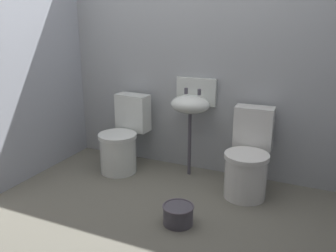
% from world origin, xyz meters
% --- Properties ---
extents(ground_plane, '(3.35, 2.50, 0.08)m').
position_xyz_m(ground_plane, '(0.00, 0.00, -0.04)').
color(ground_plane, slate).
extents(wall_back, '(3.35, 0.10, 2.34)m').
position_xyz_m(wall_back, '(0.00, 1.10, 1.17)').
color(wall_back, '#A4A9AD').
rests_on(wall_back, ground).
extents(wall_left, '(0.10, 2.30, 2.34)m').
position_xyz_m(wall_left, '(-1.52, 0.10, 1.17)').
color(wall_left, '#9EA3AF').
rests_on(wall_left, ground).
extents(toilet_left, '(0.43, 0.61, 0.78)m').
position_xyz_m(toilet_left, '(-0.73, 0.70, 0.32)').
color(toilet_left, white).
rests_on(toilet_left, ground).
extents(toilet_right, '(0.42, 0.61, 0.78)m').
position_xyz_m(toilet_right, '(0.61, 0.70, 0.32)').
color(toilet_right, white).
rests_on(toilet_right, ground).
extents(sink, '(0.42, 0.35, 0.99)m').
position_xyz_m(sink, '(-0.03, 0.89, 0.75)').
color(sink, '#4F4B56').
rests_on(sink, ground).
extents(bucket, '(0.26, 0.26, 0.16)m').
position_xyz_m(bucket, '(0.23, -0.06, 0.08)').
color(bucket, '#4F4B56').
rests_on(bucket, ground).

